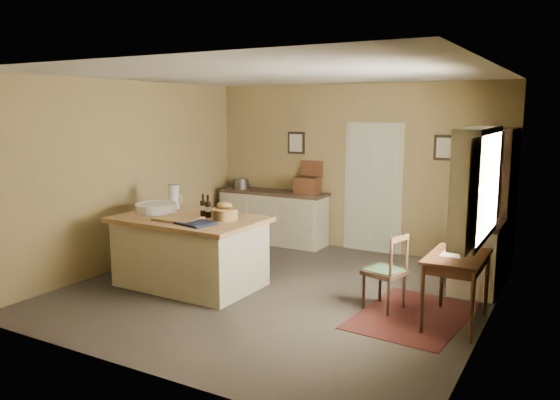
{
  "coord_description": "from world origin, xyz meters",
  "views": [
    {
      "loc": [
        3.3,
        -5.82,
        2.28
      ],
      "look_at": [
        -0.04,
        0.12,
        1.15
      ],
      "focal_mm": 35.0,
      "sensor_mm": 36.0,
      "label": 1
    }
  ],
  "objects_px": {
    "work_island": "(190,249)",
    "desk_chair": "(384,272)",
    "sideboard": "(273,215)",
    "writing_desk": "(457,263)",
    "right_cabinet": "(478,254)",
    "shelving_unit": "(502,204)"
  },
  "relations": [
    {
      "from": "right_cabinet",
      "to": "shelving_unit",
      "type": "height_order",
      "value": "shelving_unit"
    },
    {
      "from": "sideboard",
      "to": "writing_desk",
      "type": "distance_m",
      "value": 4.19
    },
    {
      "from": "desk_chair",
      "to": "right_cabinet",
      "type": "xyz_separation_m",
      "value": [
        0.81,
        1.27,
        0.02
      ]
    },
    {
      "from": "writing_desk",
      "to": "desk_chair",
      "type": "distance_m",
      "value": 0.85
    },
    {
      "from": "desk_chair",
      "to": "shelving_unit",
      "type": "height_order",
      "value": "shelving_unit"
    },
    {
      "from": "writing_desk",
      "to": "shelving_unit",
      "type": "xyz_separation_m",
      "value": [
        0.15,
        2.02,
        0.35
      ]
    },
    {
      "from": "desk_chair",
      "to": "shelving_unit",
      "type": "distance_m",
      "value": 2.26
    },
    {
      "from": "sideboard",
      "to": "desk_chair",
      "type": "distance_m",
      "value": 3.48
    },
    {
      "from": "right_cabinet",
      "to": "work_island",
      "type": "bearing_deg",
      "value": -153.15
    },
    {
      "from": "work_island",
      "to": "sideboard",
      "type": "xyz_separation_m",
      "value": [
        -0.23,
        2.57,
        -0.0
      ]
    },
    {
      "from": "desk_chair",
      "to": "sideboard",
      "type": "bearing_deg",
      "value": 156.12
    },
    {
      "from": "work_island",
      "to": "shelving_unit",
      "type": "distance_m",
      "value": 4.23
    },
    {
      "from": "work_island",
      "to": "writing_desk",
      "type": "bearing_deg",
      "value": 6.88
    },
    {
      "from": "writing_desk",
      "to": "desk_chair",
      "type": "height_order",
      "value": "desk_chair"
    },
    {
      "from": "work_island",
      "to": "right_cabinet",
      "type": "height_order",
      "value": "work_island"
    },
    {
      "from": "writing_desk",
      "to": "right_cabinet",
      "type": "distance_m",
      "value": 1.35
    },
    {
      "from": "writing_desk",
      "to": "shelving_unit",
      "type": "relative_size",
      "value": 0.46
    },
    {
      "from": "writing_desk",
      "to": "desk_chair",
      "type": "bearing_deg",
      "value": 175.57
    },
    {
      "from": "sideboard",
      "to": "writing_desk",
      "type": "height_order",
      "value": "sideboard"
    },
    {
      "from": "work_island",
      "to": "writing_desk",
      "type": "xyz_separation_m",
      "value": [
        3.31,
        0.34,
        0.19
      ]
    },
    {
      "from": "work_island",
      "to": "desk_chair",
      "type": "height_order",
      "value": "work_island"
    },
    {
      "from": "work_island",
      "to": "shelving_unit",
      "type": "xyz_separation_m",
      "value": [
        3.47,
        2.36,
        0.53
      ]
    }
  ]
}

